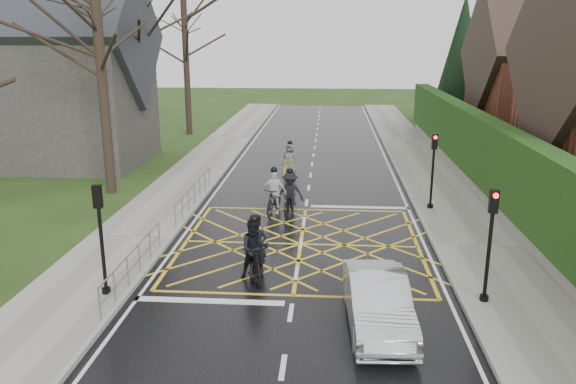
# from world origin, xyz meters

# --- Properties ---
(ground) EXTENTS (120.00, 120.00, 0.00)m
(ground) POSITION_xyz_m (0.00, 0.00, 0.00)
(ground) COLOR #203210
(ground) RESTS_ON ground
(road) EXTENTS (9.00, 80.00, 0.01)m
(road) POSITION_xyz_m (0.00, 0.00, 0.01)
(road) COLOR black
(road) RESTS_ON ground
(sidewalk_right) EXTENTS (3.00, 80.00, 0.15)m
(sidewalk_right) POSITION_xyz_m (6.00, 0.00, 0.07)
(sidewalk_right) COLOR gray
(sidewalk_right) RESTS_ON ground
(sidewalk_left) EXTENTS (3.00, 80.00, 0.15)m
(sidewalk_left) POSITION_xyz_m (-6.00, 0.00, 0.07)
(sidewalk_left) COLOR gray
(sidewalk_left) RESTS_ON ground
(stone_wall) EXTENTS (0.50, 38.00, 0.70)m
(stone_wall) POSITION_xyz_m (7.75, 6.00, 0.35)
(stone_wall) COLOR slate
(stone_wall) RESTS_ON ground
(hedge) EXTENTS (0.90, 38.00, 2.80)m
(hedge) POSITION_xyz_m (7.75, 6.00, 2.10)
(hedge) COLOR #0E340E
(hedge) RESTS_ON stone_wall
(house_far) EXTENTS (9.80, 8.80, 10.30)m
(house_far) POSITION_xyz_m (14.75, 18.00, 4.36)
(house_far) COLOR brown
(house_far) RESTS_ON ground
(conifer) EXTENTS (4.60, 4.60, 10.00)m
(conifer) POSITION_xyz_m (10.75, 26.00, 4.99)
(conifer) COLOR black
(conifer) RESTS_ON ground
(church) EXTENTS (8.80, 7.80, 11.00)m
(church) POSITION_xyz_m (-13.54, 12.00, 4.93)
(church) COLOR #2D2B28
(church) RESTS_ON ground
(tree_near) EXTENTS (9.24, 9.24, 11.44)m
(tree_near) POSITION_xyz_m (-9.00, 6.00, 7.91)
(tree_near) COLOR black
(tree_near) RESTS_ON ground
(tree_mid) EXTENTS (10.08, 10.08, 12.48)m
(tree_mid) POSITION_xyz_m (-10.00, 14.00, 8.63)
(tree_mid) COLOR black
(tree_mid) RESTS_ON ground
(tree_far) EXTENTS (8.40, 8.40, 10.40)m
(tree_far) POSITION_xyz_m (-9.30, 22.00, 7.19)
(tree_far) COLOR black
(tree_far) RESTS_ON ground
(railing_south) EXTENTS (0.05, 5.04, 1.03)m
(railing_south) POSITION_xyz_m (-4.65, -3.50, 0.78)
(railing_south) COLOR slate
(railing_south) RESTS_ON ground
(railing_north) EXTENTS (0.05, 6.04, 1.03)m
(railing_north) POSITION_xyz_m (-4.65, 4.00, 0.79)
(railing_north) COLOR slate
(railing_north) RESTS_ON ground
(traffic_light_ne) EXTENTS (0.24, 0.31, 3.21)m
(traffic_light_ne) POSITION_xyz_m (5.10, 4.20, 1.66)
(traffic_light_ne) COLOR black
(traffic_light_ne) RESTS_ON ground
(traffic_light_se) EXTENTS (0.24, 0.31, 3.21)m
(traffic_light_se) POSITION_xyz_m (5.10, -4.20, 1.66)
(traffic_light_se) COLOR black
(traffic_light_se) RESTS_ON ground
(traffic_light_sw) EXTENTS (0.24, 0.31, 3.21)m
(traffic_light_sw) POSITION_xyz_m (-5.10, -4.50, 1.66)
(traffic_light_sw) COLOR black
(traffic_light_sw) RESTS_ON ground
(cyclist_rear) EXTENTS (0.72, 1.95, 1.88)m
(cyclist_rear) POSITION_xyz_m (-1.19, -2.61, 0.61)
(cyclist_rear) COLOR black
(cyclist_rear) RESTS_ON ground
(cyclist_back) EXTENTS (1.10, 2.05, 1.98)m
(cyclist_back) POSITION_xyz_m (-1.21, -2.92, 0.75)
(cyclist_back) COLOR black
(cyclist_back) RESTS_ON ground
(cyclist_mid) EXTENTS (1.19, 2.01, 1.90)m
(cyclist_mid) POSITION_xyz_m (-0.61, 3.37, 0.69)
(cyclist_mid) COLOR black
(cyclist_mid) RESTS_ON ground
(cyclist_front) EXTENTS (1.10, 2.00, 1.93)m
(cyclist_front) POSITION_xyz_m (-1.26, 3.40, 0.71)
(cyclist_front) COLOR black
(cyclist_front) RESTS_ON ground
(cyclist_lead) EXTENTS (1.05, 1.97, 1.82)m
(cyclist_lead) POSITION_xyz_m (-1.07, 9.82, 0.63)
(cyclist_lead) COLOR gold
(cyclist_lead) RESTS_ON ground
(car) EXTENTS (1.65, 4.15, 1.34)m
(car) POSITION_xyz_m (2.17, -5.55, 0.67)
(car) COLOR silver
(car) RESTS_ON ground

